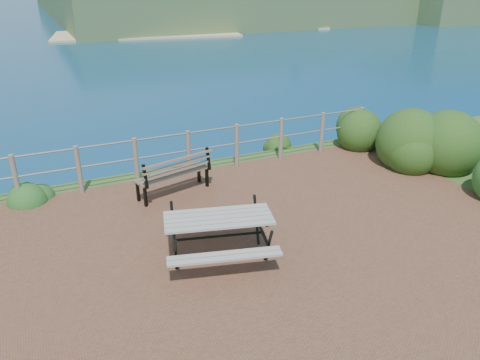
% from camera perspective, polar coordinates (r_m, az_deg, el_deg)
% --- Properties ---
extents(ground, '(10.00, 7.00, 0.12)m').
position_cam_1_polar(ground, '(7.70, 2.03, -8.38)').
color(ground, brown).
rests_on(ground, ground).
extents(safety_railing, '(9.40, 0.10, 1.00)m').
position_cam_1_polar(safety_railing, '(10.24, -6.30, 3.59)').
color(safety_railing, '#6B5B4C').
rests_on(safety_railing, ground).
extents(picnic_table, '(1.76, 1.40, 0.70)m').
position_cam_1_polar(picnic_table, '(7.27, -2.60, -6.39)').
color(picnic_table, gray).
rests_on(picnic_table, ground).
extents(park_bench, '(1.60, 0.78, 0.88)m').
position_cam_1_polar(park_bench, '(9.35, -8.23, 1.48)').
color(park_bench, brown).
rests_on(park_bench, ground).
extents(shrub_right_front, '(1.61, 1.61, 2.27)m').
position_cam_1_polar(shrub_right_front, '(11.67, 21.92, 1.52)').
color(shrub_right_front, '#1C4013').
rests_on(shrub_right_front, ground).
extents(shrub_right_edge, '(1.14, 1.14, 1.63)m').
position_cam_1_polar(shrub_right_edge, '(12.84, 14.61, 4.49)').
color(shrub_right_edge, '#1C4013').
rests_on(shrub_right_edge, ground).
extents(shrub_lip_west, '(0.88, 0.88, 0.66)m').
position_cam_1_polar(shrub_lip_west, '(10.30, -23.75, -1.74)').
color(shrub_lip_west, '#235720').
rests_on(shrub_lip_west, ground).
extents(shrub_lip_east, '(0.72, 0.72, 0.44)m').
position_cam_1_polar(shrub_lip_east, '(12.13, 4.35, 4.07)').
color(shrub_lip_east, '#1C4013').
rests_on(shrub_lip_east, ground).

